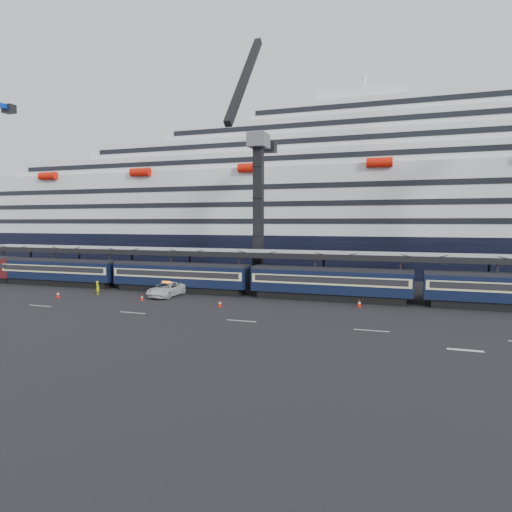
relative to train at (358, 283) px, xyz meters
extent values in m
plane|color=black|center=(4.65, -10.00, -2.20)|extent=(260.00, 260.00, 0.00)
cube|color=beige|center=(-33.35, -14.00, -2.19)|extent=(3.00, 0.15, 0.02)
cube|color=beige|center=(-21.35, -14.00, -2.19)|extent=(3.00, 0.15, 0.02)
cube|color=beige|center=(-9.35, -14.00, -2.19)|extent=(3.00, 0.15, 0.02)
cube|color=beige|center=(2.65, -14.00, -2.19)|extent=(3.00, 0.15, 0.02)
cube|color=beige|center=(9.65, -18.00, -2.19)|extent=(2.50, 0.40, 0.02)
cube|color=black|center=(-43.35, 0.00, -1.75)|extent=(17.48, 2.40, 0.90)
cube|color=black|center=(-43.35, 0.00, 0.05)|extent=(19.00, 2.80, 2.70)
cube|color=beige|center=(-43.35, 0.00, 0.35)|extent=(18.62, 2.92, 1.05)
cube|color=black|center=(-43.35, 0.00, 0.40)|extent=(17.86, 2.98, 0.70)
cube|color=black|center=(-43.35, 0.00, 1.55)|extent=(19.00, 2.50, 0.35)
cube|color=black|center=(-23.35, 0.00, -1.75)|extent=(17.48, 2.40, 0.90)
cube|color=black|center=(-23.35, 0.00, 0.05)|extent=(19.00, 2.80, 2.70)
cube|color=beige|center=(-23.35, 0.00, 0.35)|extent=(18.62, 2.92, 1.05)
cube|color=black|center=(-23.35, 0.00, 0.40)|extent=(17.86, 2.98, 0.70)
cube|color=black|center=(-23.35, 0.00, 1.55)|extent=(19.00, 2.50, 0.35)
cube|color=black|center=(-3.35, 0.00, -1.75)|extent=(17.48, 2.40, 0.90)
cube|color=black|center=(-3.35, 0.00, 0.05)|extent=(19.00, 2.80, 2.70)
cube|color=beige|center=(-3.35, 0.00, 0.35)|extent=(18.62, 2.92, 1.05)
cube|color=black|center=(-3.35, 0.00, 0.40)|extent=(17.86, 2.98, 0.70)
cube|color=black|center=(-3.35, 0.00, 1.55)|extent=(19.00, 2.50, 0.35)
cube|color=gray|center=(4.65, 4.00, 3.20)|extent=(130.00, 6.00, 0.25)
cube|color=black|center=(4.65, 1.00, 2.90)|extent=(130.00, 0.25, 0.70)
cube|color=black|center=(4.65, 7.00, 2.90)|extent=(130.00, 0.25, 0.70)
cube|color=black|center=(-55.35, 1.20, 0.50)|extent=(0.25, 0.25, 5.40)
cube|color=black|center=(-55.35, 6.80, 0.50)|extent=(0.25, 0.25, 5.40)
cube|color=black|center=(-45.35, 1.20, 0.50)|extent=(0.25, 0.25, 5.40)
cube|color=black|center=(-45.35, 6.80, 0.50)|extent=(0.25, 0.25, 5.40)
cube|color=black|center=(-35.35, 1.20, 0.50)|extent=(0.25, 0.25, 5.40)
cube|color=black|center=(-35.35, 6.80, 0.50)|extent=(0.25, 0.25, 5.40)
cube|color=black|center=(-25.35, 1.20, 0.50)|extent=(0.25, 0.25, 5.40)
cube|color=black|center=(-25.35, 6.80, 0.50)|extent=(0.25, 0.25, 5.40)
cube|color=black|center=(-15.35, 1.20, 0.50)|extent=(0.25, 0.25, 5.40)
cube|color=black|center=(-15.35, 6.80, 0.50)|extent=(0.25, 0.25, 5.40)
cube|color=black|center=(-5.35, 1.20, 0.50)|extent=(0.25, 0.25, 5.40)
cube|color=black|center=(-5.35, 6.80, 0.50)|extent=(0.25, 0.25, 5.40)
cube|color=black|center=(4.65, 1.20, 0.50)|extent=(0.25, 0.25, 5.40)
cube|color=black|center=(4.65, 6.80, 0.50)|extent=(0.25, 0.25, 5.40)
cube|color=black|center=(14.65, 1.20, 0.50)|extent=(0.25, 0.25, 5.40)
cube|color=black|center=(14.65, 6.80, 0.50)|extent=(0.25, 0.25, 5.40)
cube|color=black|center=(4.65, 36.00, 1.30)|extent=(200.00, 28.00, 7.00)
cube|color=silver|center=(4.65, 36.00, 10.80)|extent=(190.00, 26.88, 12.00)
cube|color=silver|center=(4.65, 36.00, 18.30)|extent=(160.00, 24.64, 3.00)
cube|color=black|center=(4.65, 23.63, 18.30)|extent=(153.60, 0.12, 0.90)
cube|color=silver|center=(4.65, 36.00, 21.30)|extent=(124.00, 21.84, 3.00)
cube|color=black|center=(4.65, 25.03, 21.30)|extent=(119.04, 0.12, 0.90)
cube|color=silver|center=(4.65, 36.00, 24.30)|extent=(90.00, 19.04, 3.00)
cube|color=black|center=(4.65, 26.43, 24.30)|extent=(86.40, 0.12, 0.90)
cube|color=silver|center=(4.65, 36.00, 27.30)|extent=(56.00, 16.24, 3.00)
cube|color=black|center=(4.65, 27.83, 27.30)|extent=(53.76, 0.12, 0.90)
cube|color=silver|center=(-3.35, 36.00, 29.80)|extent=(16.00, 12.00, 2.50)
cylinder|color=red|center=(-65.35, 21.96, 16.60)|extent=(4.00, 1.60, 1.60)
cylinder|color=red|center=(-43.35, 21.96, 16.60)|extent=(4.00, 1.60, 1.60)
cylinder|color=red|center=(-21.35, 21.96, 16.60)|extent=(4.00, 1.60, 1.60)
cylinder|color=red|center=(0.65, 21.96, 16.60)|extent=(4.00, 1.60, 1.60)
cube|color=black|center=(-67.35, 14.72, 28.60)|extent=(2.20, 1.60, 1.60)
cube|color=#4D5055|center=(-15.35, 9.00, -1.20)|extent=(4.50, 4.50, 2.00)
cube|color=black|center=(-15.35, 9.00, 8.80)|extent=(1.30, 1.30, 18.00)
cube|color=#4D5055|center=(-15.35, 9.00, 18.80)|extent=(2.60, 3.20, 2.00)
cube|color=black|center=(-15.35, 3.21, 25.69)|extent=(0.90, 12.26, 14.37)
cube|color=black|center=(-15.35, 11.52, 18.80)|extent=(0.90, 5.04, 0.90)
cube|color=black|center=(-15.35, 14.04, 18.60)|extent=(2.20, 1.60, 1.60)
imported|color=silver|center=(-23.30, -3.65, -1.33)|extent=(2.95, 6.32, 1.75)
imported|color=yellow|center=(-32.34, -5.41, -1.31)|extent=(0.77, 0.66, 1.78)
cube|color=red|center=(-35.63, -8.77, -2.18)|extent=(0.42, 0.42, 0.04)
cone|color=red|center=(-35.63, -8.77, -1.76)|extent=(0.36, 0.36, 0.80)
cylinder|color=white|center=(-35.63, -8.77, -1.76)|extent=(0.30, 0.30, 0.13)
cube|color=red|center=(-24.59, -7.22, -2.18)|extent=(0.36, 0.36, 0.04)
cone|color=red|center=(-24.59, -7.22, -1.82)|extent=(0.30, 0.30, 0.68)
cylinder|color=white|center=(-24.59, -7.22, -1.82)|extent=(0.26, 0.26, 0.11)
cube|color=red|center=(-14.14, -7.99, -2.18)|extent=(0.41, 0.41, 0.04)
cone|color=red|center=(-14.14, -7.99, -1.77)|extent=(0.34, 0.34, 0.77)
cylinder|color=white|center=(-14.14, -7.99, -1.77)|extent=(0.29, 0.29, 0.13)
cube|color=red|center=(0.47, -3.13, -2.18)|extent=(0.43, 0.43, 0.05)
cone|color=red|center=(0.47, -3.13, -1.74)|extent=(0.37, 0.37, 0.82)
cylinder|color=white|center=(0.47, -3.13, -1.74)|extent=(0.31, 0.31, 0.14)
camera|label=1|loc=(5.71, -53.84, 7.15)|focal=32.00mm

